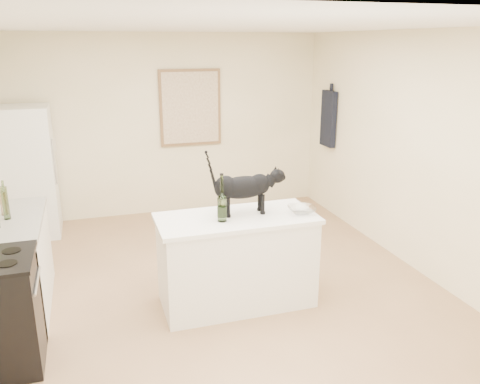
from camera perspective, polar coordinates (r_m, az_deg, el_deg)
name	(u,v)px	position (r m, az deg, el deg)	size (l,w,h in m)	color
floor	(222,294)	(5.14, -2.14, -11.71)	(5.50, 5.50, 0.00)	tan
ceiling	(218,26)	(4.51, -2.53, 18.69)	(5.50, 5.50, 0.00)	white
wall_back	(170,126)	(7.29, -8.09, 7.64)	(4.50, 4.50, 0.00)	#FFECC5
wall_front	(387,322)	(2.30, 16.66, -14.27)	(4.50, 4.50, 0.00)	#FFECC5
wall_right	(421,155)	(5.66, 20.29, 4.05)	(5.50, 5.50, 0.00)	#FFECC5
island_base	(237,262)	(4.80, -0.39, -8.13)	(1.44, 0.67, 0.86)	white
island_top	(237,218)	(4.62, -0.41, -3.07)	(1.50, 0.70, 0.04)	white
left_cabinets	(13,269)	(5.13, -24.87, -8.05)	(0.60, 1.40, 0.86)	white
left_countertop	(6,224)	(4.97, -25.51, -3.33)	(0.62, 1.44, 0.04)	gray
fridge	(27,172)	(6.93, -23.43, 2.11)	(0.68, 0.68, 1.70)	white
artwork_frame	(190,108)	(7.28, -5.77, 9.70)	(0.90, 0.03, 1.10)	brown
artwork_canvas	(191,108)	(7.26, -5.74, 9.68)	(0.82, 0.00, 1.02)	beige
hanging_garment	(328,119)	(7.31, 10.22, 8.36)	(0.08, 0.34, 0.80)	black
black_cat	(243,190)	(4.60, 0.36, 0.21)	(0.68, 0.20, 0.47)	black
wine_bottle	(222,201)	(4.43, -2.11, -0.99)	(0.08, 0.08, 0.40)	#335421
glass_bowl	(302,210)	(4.73, 7.15, -2.07)	(0.26, 0.26, 0.06)	white
fridge_paper	(53,146)	(6.96, -20.81, 5.02)	(0.01, 0.14, 0.19)	beige
counter_bottle_cluster	(1,207)	(4.95, -25.94, -1.56)	(0.12, 0.41, 0.31)	brown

